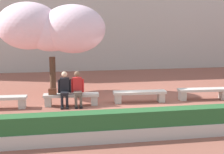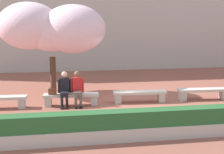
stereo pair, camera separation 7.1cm
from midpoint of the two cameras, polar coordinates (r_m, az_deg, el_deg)
name	(u,v)px [view 1 (the left image)]	position (r m, az deg, el deg)	size (l,w,h in m)	color
ground_plane	(139,102)	(12.22, 4.88, -4.63)	(100.00, 100.00, 0.00)	#8E5142
stone_bench_near_west	(71,97)	(11.77, -7.63, -3.71)	(2.07, 0.53, 0.45)	#BCB7AD
stone_bench_center	(140,95)	(12.15, 4.91, -3.22)	(2.07, 0.53, 0.45)	#BCB7AD
stone_bench_near_east	(203,92)	(13.05, 16.18, -2.64)	(2.07, 0.53, 0.45)	#BCB7AD
person_seated_left	(65,88)	(11.63, -8.83, -1.96)	(0.51, 0.70, 1.29)	black
person_seated_right	(77,87)	(11.64, -6.51, -1.88)	(0.51, 0.69, 1.29)	black
handbag	(52,91)	(11.68, -11.00, -2.57)	(0.30, 0.15, 0.34)	brown
cherry_tree_main	(51,28)	(13.45, -11.26, 8.72)	(4.49, 2.80, 3.91)	#473323
planter_hedge_foreground	(174,123)	(8.76, 11.03, -8.23)	(17.22, 0.50, 0.80)	#BCB7AD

